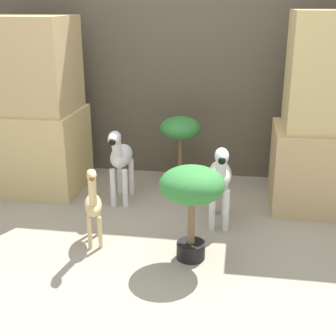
{
  "coord_description": "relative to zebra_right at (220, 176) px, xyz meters",
  "views": [
    {
      "loc": [
        0.5,
        -2.35,
        1.49
      ],
      "look_at": [
        0.0,
        0.82,
        0.34
      ],
      "focal_mm": 50.0,
      "sensor_mm": 36.0,
      "label": 1
    }
  ],
  "objects": [
    {
      "name": "ground_plane",
      "position": [
        -0.39,
        -0.64,
        -0.36
      ],
      "size": [
        14.0,
        14.0,
        0.0
      ],
      "primitive_type": "plane",
      "color": "#9E937F"
    },
    {
      "name": "wall_back",
      "position": [
        -0.39,
        1.04,
        0.74
      ],
      "size": [
        6.4,
        0.08,
        2.2
      ],
      "color": "brown",
      "rests_on": "ground_plane"
    },
    {
      "name": "rock_pillar_left",
      "position": [
        -1.56,
        0.47,
        0.3
      ],
      "size": [
        0.81,
        0.64,
        1.38
      ],
      "color": "#D1B775",
      "rests_on": "ground_plane"
    },
    {
      "name": "rock_pillar_right",
      "position": [
        0.78,
        0.47,
        0.3
      ],
      "size": [
        0.81,
        0.64,
        1.43
      ],
      "color": "tan",
      "rests_on": "ground_plane"
    },
    {
      "name": "zebra_right",
      "position": [
        0.0,
        0.0,
        0.0
      ],
      "size": [
        0.18,
        0.48,
        0.61
      ],
      "color": "white",
      "rests_on": "ground_plane"
    },
    {
      "name": "zebra_left",
      "position": [
        -0.77,
        0.29,
        0.0
      ],
      "size": [
        0.17,
        0.48,
        0.61
      ],
      "color": "white",
      "rests_on": "ground_plane"
    },
    {
      "name": "giraffe_figurine",
      "position": [
        -0.77,
        -0.4,
        -0.08
      ],
      "size": [
        0.21,
        0.39,
        0.57
      ],
      "color": "#E0C184",
      "rests_on": "ground_plane"
    },
    {
      "name": "potted_palm_front",
      "position": [
        -0.36,
        0.67,
        0.1
      ],
      "size": [
        0.33,
        0.33,
        0.6
      ],
      "color": "black",
      "rests_on": "ground_plane"
    },
    {
      "name": "potted_palm_back",
      "position": [
        -0.14,
        -0.48,
        0.08
      ],
      "size": [
        0.38,
        0.38,
        0.59
      ],
      "color": "black",
      "rests_on": "ground_plane"
    }
  ]
}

